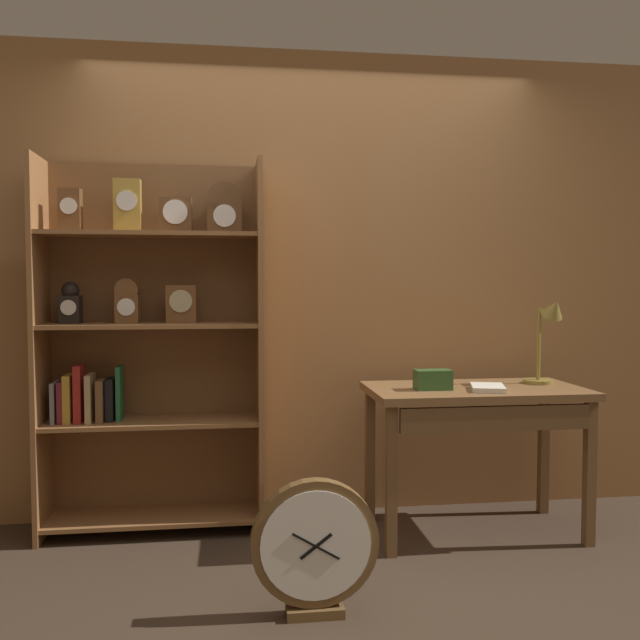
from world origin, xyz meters
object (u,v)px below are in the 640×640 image
toolbox_small (433,380)px  open_repair_manual (488,388)px  bookshelf (149,341)px  workbench (477,408)px  desk_lamp (549,332)px  round_clock_large (315,547)px

toolbox_small → open_repair_manual: 0.28m
bookshelf → toolbox_small: bookshelf is taller
bookshelf → toolbox_small: bearing=-12.9°
workbench → desk_lamp: (0.42, 0.08, 0.39)m
workbench → round_clock_large: (-0.94, -0.75, -0.39)m
desk_lamp → open_repair_manual: 0.51m
workbench → toolbox_small: size_ratio=6.10×
bookshelf → workbench: 1.74m
toolbox_small → round_clock_large: toolbox_small is taller
toolbox_small → open_repair_manual: (0.27, -0.06, -0.04)m
bookshelf → workbench: size_ratio=1.76×
workbench → toolbox_small: bearing=-174.6°
toolbox_small → open_repair_manual: size_ratio=0.82×
bookshelf → desk_lamp: bookshelf is taller
toolbox_small → open_repair_manual: bearing=-12.3°
open_repair_manual → bookshelf: bearing=-176.2°
bookshelf → open_repair_manual: size_ratio=8.83×
desk_lamp → round_clock_large: 1.77m
workbench → desk_lamp: desk_lamp is taller
desk_lamp → toolbox_small: desk_lamp is taller
bookshelf → round_clock_large: bookshelf is taller
desk_lamp → workbench: bearing=-169.5°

